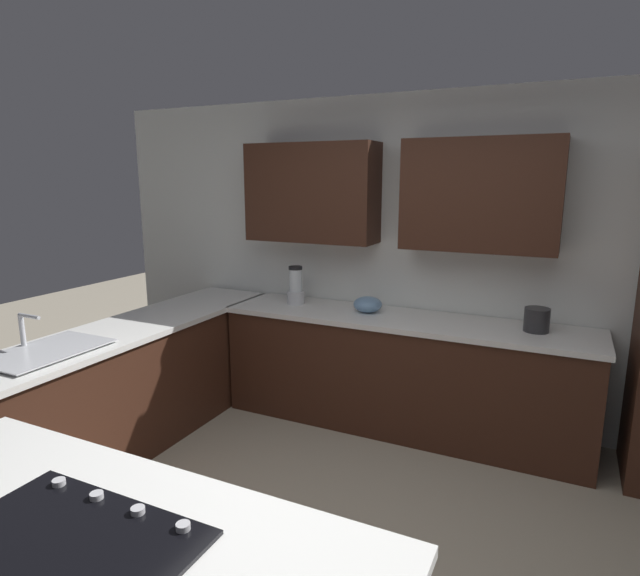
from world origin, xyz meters
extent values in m
plane|color=#9E937F|center=(0.00, 0.00, 0.00)|extent=(14.00, 14.00, 0.00)
cube|color=silver|center=(0.00, -2.10, 1.30)|extent=(6.00, 0.10, 2.60)
cube|color=#381E14|center=(-0.40, -1.88, 1.83)|extent=(1.10, 0.34, 0.80)
cube|color=#381E14|center=(0.95, -1.88, 1.83)|extent=(1.10, 0.34, 0.80)
cube|color=#381E14|center=(0.10, -1.72, 0.43)|extent=(2.80, 0.60, 0.86)
cube|color=silver|center=(0.10, -1.72, 0.88)|extent=(2.84, 0.64, 0.04)
cube|color=#381E14|center=(1.82, -0.55, 0.43)|extent=(0.60, 2.90, 0.86)
cube|color=silver|center=(1.82, -0.55, 0.88)|extent=(0.64, 2.94, 0.04)
cube|color=silver|center=(0.24, 1.21, 0.88)|extent=(1.95, 1.02, 0.04)
cube|color=#515456|center=(1.82, -0.14, 0.91)|extent=(0.40, 0.30, 0.02)
cube|color=#515456|center=(1.82, 0.20, 0.91)|extent=(0.40, 0.30, 0.02)
cube|color=#B7BABF|center=(1.82, 0.03, 0.92)|extent=(0.46, 0.70, 0.01)
cylinder|color=#B7BABF|center=(2.02, 0.03, 1.01)|extent=(0.03, 0.03, 0.22)
cylinder|color=#B7BABF|center=(1.94, 0.03, 1.12)|extent=(0.18, 0.02, 0.02)
cube|color=black|center=(0.24, 1.21, 0.91)|extent=(0.76, 0.56, 0.01)
cylinder|color=#B2B2B7|center=(-0.03, 0.98, 0.92)|extent=(0.04, 0.04, 0.02)
cylinder|color=#B2B2B7|center=(0.15, 0.98, 0.92)|extent=(0.04, 0.04, 0.02)
cylinder|color=#B2B2B7|center=(0.33, 0.98, 0.92)|extent=(0.04, 0.04, 0.02)
cylinder|color=#B2B2B7|center=(0.51, 0.98, 0.92)|extent=(0.04, 0.04, 0.02)
cylinder|color=silver|center=(1.05, -1.77, 0.96)|extent=(0.15, 0.15, 0.11)
cylinder|color=silver|center=(1.05, -1.77, 1.10)|extent=(0.11, 0.11, 0.19)
cylinder|color=black|center=(1.05, -1.77, 1.21)|extent=(0.12, 0.12, 0.03)
ellipsoid|color=#668CB2|center=(0.40, -1.77, 0.96)|extent=(0.23, 0.23, 0.12)
cylinder|color=#262628|center=(-0.85, -1.77, 0.98)|extent=(0.17, 0.17, 0.17)
camera|label=1|loc=(-1.00, 2.05, 1.95)|focal=29.38mm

